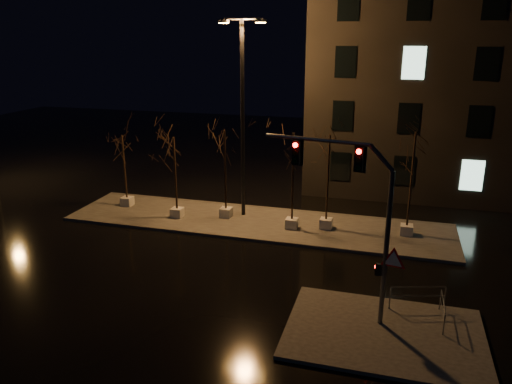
% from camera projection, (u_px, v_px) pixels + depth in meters
% --- Properties ---
extents(ground, '(90.00, 90.00, 0.00)m').
position_uv_depth(ground, '(221.00, 268.00, 23.19)').
color(ground, black).
rests_on(ground, ground).
extents(median, '(22.00, 5.00, 0.15)m').
position_uv_depth(median, '(256.00, 222.00, 28.68)').
color(median, '#3F3D38').
rests_on(median, ground).
extents(sidewalk_corner, '(7.00, 5.00, 0.15)m').
position_uv_depth(sidewalk_corner, '(384.00, 333.00, 18.00)').
color(sidewalk_corner, '#3F3D38').
rests_on(sidewalk_corner, ground).
extents(building, '(25.00, 12.00, 15.00)m').
position_uv_depth(building, '(503.00, 79.00, 33.81)').
color(building, black).
rests_on(building, ground).
extents(tree_0, '(1.80, 1.80, 4.60)m').
position_uv_depth(tree_0, '(123.00, 151.00, 30.28)').
color(tree_0, silver).
rests_on(tree_0, median).
extents(tree_1, '(1.80, 1.80, 4.89)m').
position_uv_depth(tree_1, '(174.00, 155.00, 28.22)').
color(tree_1, silver).
rests_on(tree_1, median).
extents(tree_2, '(1.80, 1.80, 5.26)m').
position_uv_depth(tree_2, '(225.00, 151.00, 28.15)').
color(tree_2, silver).
rests_on(tree_2, median).
extents(tree_3, '(1.80, 1.80, 5.48)m').
position_uv_depth(tree_3, '(293.00, 155.00, 26.42)').
color(tree_3, silver).
rests_on(tree_3, median).
extents(tree_4, '(1.80, 1.80, 5.42)m').
position_uv_depth(tree_4, '(329.00, 156.00, 26.40)').
color(tree_4, silver).
rests_on(tree_4, median).
extents(tree_5, '(1.80, 1.80, 5.73)m').
position_uv_depth(tree_5, '(414.00, 155.00, 25.44)').
color(tree_5, silver).
rests_on(tree_5, median).
extents(traffic_signal_mast, '(5.42, 1.15, 6.73)m').
position_uv_depth(traffic_signal_mast, '(358.00, 206.00, 17.66)').
color(traffic_signal_mast, '#52565A').
rests_on(traffic_signal_mast, sidewalk_corner).
extents(streetlight_main, '(2.77, 0.77, 11.10)m').
position_uv_depth(streetlight_main, '(243.00, 107.00, 27.81)').
color(streetlight_main, black).
rests_on(streetlight_main, median).
extents(guard_rail_a, '(2.11, 0.67, 0.95)m').
position_uv_depth(guard_rail_a, '(418.00, 294.00, 19.33)').
color(guard_rail_a, '#52565A').
rests_on(guard_rail_a, sidewalk_corner).
extents(guard_rail_b, '(0.06, 1.83, 0.87)m').
position_uv_depth(guard_rail_b, '(442.00, 308.00, 18.44)').
color(guard_rail_b, '#52565A').
rests_on(guard_rail_b, sidewalk_corner).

